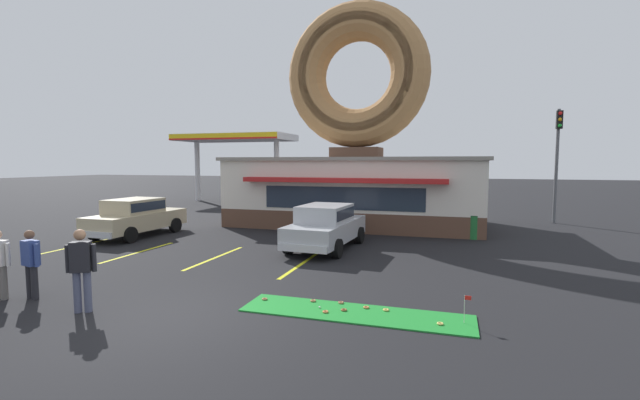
# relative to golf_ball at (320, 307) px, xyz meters

# --- Properties ---
(ground_plane) EXTENTS (160.00, 160.00, 0.00)m
(ground_plane) POSITION_rel_golf_ball_xyz_m (-2.68, -1.30, -0.05)
(ground_plane) COLOR black
(donut_shop_building) EXTENTS (12.30, 6.75, 10.96)m
(donut_shop_building) POSITION_rel_golf_ball_xyz_m (-2.00, 12.64, 3.69)
(donut_shop_building) COLOR brown
(donut_shop_building) RESTS_ON ground
(putting_mat) EXTENTS (4.77, 1.15, 0.03)m
(putting_mat) POSITION_rel_golf_ball_xyz_m (0.78, -0.04, -0.04)
(putting_mat) COLOR #1E842D
(putting_mat) RESTS_ON ground
(mini_donut_near_left) EXTENTS (0.13, 0.13, 0.04)m
(mini_donut_near_left) POSITION_rel_golf_ball_xyz_m (1.37, 0.26, -0.00)
(mini_donut_near_left) COLOR #E5C666
(mini_donut_near_left) RESTS_ON putting_mat
(mini_donut_near_right) EXTENTS (0.13, 0.13, 0.04)m
(mini_donut_near_right) POSITION_rel_golf_ball_xyz_m (0.36, 0.43, -0.00)
(mini_donut_near_right) COLOR #A5724C
(mini_donut_near_right) RESTS_ON putting_mat
(mini_donut_mid_left) EXTENTS (0.13, 0.13, 0.04)m
(mini_donut_mid_left) POSITION_rel_golf_ball_xyz_m (-1.35, 0.16, -0.00)
(mini_donut_mid_left) COLOR #A5724C
(mini_donut_mid_left) RESTS_ON putting_mat
(mini_donut_mid_centre) EXTENTS (0.13, 0.13, 0.04)m
(mini_donut_mid_centre) POSITION_rel_golf_ball_xyz_m (0.53, -0.00, -0.00)
(mini_donut_mid_centre) COLOR brown
(mini_donut_mid_centre) RESTS_ON putting_mat
(mini_donut_mid_right) EXTENTS (0.13, 0.13, 0.04)m
(mini_donut_mid_right) POSITION_rel_golf_ball_xyz_m (2.48, -0.20, -0.00)
(mini_donut_mid_right) COLOR #E5C666
(mini_donut_mid_right) RESTS_ON putting_mat
(mini_donut_far_left) EXTENTS (0.13, 0.13, 0.04)m
(mini_donut_far_left) POSITION_rel_golf_ball_xyz_m (-0.27, 0.37, -0.00)
(mini_donut_far_left) COLOR #A5724C
(mini_donut_far_left) RESTS_ON putting_mat
(mini_donut_far_centre) EXTENTS (0.13, 0.13, 0.04)m
(mini_donut_far_centre) POSITION_rel_golf_ball_xyz_m (0.95, 0.29, -0.00)
(mini_donut_far_centre) COLOR #D17F47
(mini_donut_far_centre) RESTS_ON putting_mat
(mini_donut_far_right) EXTENTS (0.13, 0.13, 0.04)m
(mini_donut_far_right) POSITION_rel_golf_ball_xyz_m (0.20, -0.22, -0.00)
(mini_donut_far_right) COLOR #D17F47
(mini_donut_far_right) RESTS_ON putting_mat
(golf_ball) EXTENTS (0.04, 0.04, 0.04)m
(golf_ball) POSITION_rel_golf_ball_xyz_m (0.00, 0.00, 0.00)
(golf_ball) COLOR white
(golf_ball) RESTS_ON putting_mat
(putting_flag_pin) EXTENTS (0.13, 0.01, 0.55)m
(putting_flag_pin) POSITION_rel_golf_ball_xyz_m (2.95, 0.03, 0.39)
(putting_flag_pin) COLOR silver
(putting_flag_pin) RESTS_ON putting_mat
(car_silver) EXTENTS (2.18, 4.65, 1.60)m
(car_silver) POSITION_rel_golf_ball_xyz_m (-1.70, 6.21, 0.82)
(car_silver) COLOR #B2B5BA
(car_silver) RESTS_ON ground
(car_champagne) EXTENTS (2.08, 4.61, 1.60)m
(car_champagne) POSITION_rel_golf_ball_xyz_m (-10.09, 6.32, 0.82)
(car_champagne) COLOR #BCAD89
(car_champagne) RESTS_ON ground
(pedestrian_blue_sweater_man) EXTENTS (0.54, 0.39, 1.75)m
(pedestrian_blue_sweater_man) POSITION_rel_golf_ball_xyz_m (-4.68, -1.61, 0.93)
(pedestrian_blue_sweater_man) COLOR #474C66
(pedestrian_blue_sweater_man) RESTS_ON ground
(pedestrian_hooded_kid) EXTENTS (0.58, 0.31, 1.59)m
(pedestrian_hooded_kid) POSITION_rel_golf_ball_xyz_m (-6.51, -1.26, 0.83)
(pedestrian_hooded_kid) COLOR #232328
(pedestrian_hooded_kid) RESTS_ON ground
(trash_bin) EXTENTS (0.57, 0.57, 0.97)m
(trash_bin) POSITION_rel_golf_ball_xyz_m (3.50, 9.94, 0.45)
(trash_bin) COLOR #1E662D
(trash_bin) RESTS_ON ground
(traffic_light_pole) EXTENTS (0.28, 0.47, 5.80)m
(traffic_light_pole) POSITION_rel_golf_ball_xyz_m (7.67, 15.88, 3.66)
(traffic_light_pole) COLOR #595B60
(traffic_light_pole) RESTS_ON ground
(gas_station_canopy) EXTENTS (9.00, 4.46, 5.30)m
(gas_station_canopy) POSITION_rel_golf_ball_xyz_m (-13.81, 21.95, 4.81)
(gas_station_canopy) COLOR silver
(gas_station_canopy) RESTS_ON ground
(parking_stripe_far_left) EXTENTS (0.12, 3.60, 0.01)m
(parking_stripe_far_left) POSITION_rel_golf_ball_xyz_m (-10.74, 3.70, -0.05)
(parking_stripe_far_left) COLOR yellow
(parking_stripe_far_left) RESTS_ON ground
(parking_stripe_left) EXTENTS (0.12, 3.60, 0.01)m
(parking_stripe_left) POSITION_rel_golf_ball_xyz_m (-7.74, 3.70, -0.05)
(parking_stripe_left) COLOR yellow
(parking_stripe_left) RESTS_ON ground
(parking_stripe_mid_left) EXTENTS (0.12, 3.60, 0.01)m
(parking_stripe_mid_left) POSITION_rel_golf_ball_xyz_m (-4.74, 3.70, -0.05)
(parking_stripe_mid_left) COLOR yellow
(parking_stripe_mid_left) RESTS_ON ground
(parking_stripe_centre) EXTENTS (0.12, 3.60, 0.01)m
(parking_stripe_centre) POSITION_rel_golf_ball_xyz_m (-1.74, 3.70, -0.05)
(parking_stripe_centre) COLOR yellow
(parking_stripe_centre) RESTS_ON ground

